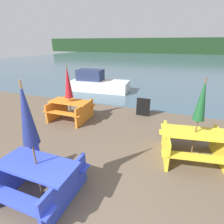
{
  "coord_description": "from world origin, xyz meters",
  "views": [
    {
      "loc": [
        1.63,
        -1.0,
        2.89
      ],
      "look_at": [
        -0.2,
        3.76,
        0.85
      ],
      "focal_mm": 28.0,
      "sensor_mm": 36.0,
      "label": 1
    }
  ],
  "objects_px": {
    "picnic_table_blue": "(39,177)",
    "umbrella_darkgreen": "(202,100)",
    "picnic_table_yellow": "(193,143)",
    "boat": "(98,83)",
    "umbrella_navy": "(26,115)",
    "picnic_table_orange": "(70,108)",
    "umbrella_crimson": "(68,82)",
    "signboard": "(143,107)"
  },
  "relations": [
    {
      "from": "picnic_table_blue",
      "to": "umbrella_darkgreen",
      "type": "distance_m",
      "value": 3.92
    },
    {
      "from": "picnic_table_yellow",
      "to": "boat",
      "type": "bearing_deg",
      "value": 134.02
    },
    {
      "from": "boat",
      "to": "umbrella_navy",
      "type": "bearing_deg",
      "value": -76.81
    },
    {
      "from": "picnic_table_orange",
      "to": "umbrella_darkgreen",
      "type": "relative_size",
      "value": 0.73
    },
    {
      "from": "picnic_table_orange",
      "to": "umbrella_darkgreen",
      "type": "xyz_separation_m",
      "value": [
        4.44,
        -1.07,
        1.17
      ]
    },
    {
      "from": "umbrella_crimson",
      "to": "picnic_table_orange",
      "type": "bearing_deg",
      "value": 180.0
    },
    {
      "from": "picnic_table_orange",
      "to": "umbrella_navy",
      "type": "height_order",
      "value": "umbrella_navy"
    },
    {
      "from": "picnic_table_yellow",
      "to": "signboard",
      "type": "xyz_separation_m",
      "value": [
        -1.81,
        2.46,
        -0.09
      ]
    },
    {
      "from": "picnic_table_yellow",
      "to": "picnic_table_orange",
      "type": "xyz_separation_m",
      "value": [
        -4.44,
        1.07,
        -0.01
      ]
    },
    {
      "from": "picnic_table_blue",
      "to": "umbrella_navy",
      "type": "relative_size",
      "value": 0.66
    },
    {
      "from": "picnic_table_blue",
      "to": "umbrella_darkgreen",
      "type": "xyz_separation_m",
      "value": [
        2.88,
        2.38,
        1.18
      ]
    },
    {
      "from": "umbrella_darkgreen",
      "to": "boat",
      "type": "relative_size",
      "value": 0.59
    },
    {
      "from": "picnic_table_blue",
      "to": "umbrella_darkgreen",
      "type": "relative_size",
      "value": 0.71
    },
    {
      "from": "umbrella_darkgreen",
      "to": "signboard",
      "type": "xyz_separation_m",
      "value": [
        -1.81,
        2.46,
        -1.26
      ]
    },
    {
      "from": "boat",
      "to": "signboard",
      "type": "xyz_separation_m",
      "value": [
        3.55,
        -3.08,
        -0.1
      ]
    },
    {
      "from": "picnic_table_yellow",
      "to": "umbrella_navy",
      "type": "xyz_separation_m",
      "value": [
        -2.88,
        -2.38,
        1.3
      ]
    },
    {
      "from": "picnic_table_blue",
      "to": "picnic_table_yellow",
      "type": "relative_size",
      "value": 0.83
    },
    {
      "from": "picnic_table_blue",
      "to": "signboard",
      "type": "xyz_separation_m",
      "value": [
        1.07,
        4.84,
        -0.08
      ]
    },
    {
      "from": "picnic_table_blue",
      "to": "umbrella_darkgreen",
      "type": "height_order",
      "value": "umbrella_darkgreen"
    },
    {
      "from": "picnic_table_orange",
      "to": "boat",
      "type": "height_order",
      "value": "boat"
    },
    {
      "from": "picnic_table_blue",
      "to": "boat",
      "type": "xyz_separation_m",
      "value": [
        -2.48,
        7.92,
        0.03
      ]
    },
    {
      "from": "picnic_table_orange",
      "to": "signboard",
      "type": "bearing_deg",
      "value": 27.91
    },
    {
      "from": "picnic_table_orange",
      "to": "boat",
      "type": "relative_size",
      "value": 0.43
    },
    {
      "from": "umbrella_darkgreen",
      "to": "picnic_table_blue",
      "type": "bearing_deg",
      "value": -140.36
    },
    {
      "from": "umbrella_navy",
      "to": "boat",
      "type": "relative_size",
      "value": 0.64
    },
    {
      "from": "umbrella_navy",
      "to": "boat",
      "type": "distance_m",
      "value": 8.4
    },
    {
      "from": "umbrella_crimson",
      "to": "boat",
      "type": "bearing_deg",
      "value": 101.6
    },
    {
      "from": "picnic_table_yellow",
      "to": "umbrella_navy",
      "type": "bearing_deg",
      "value": -140.36
    },
    {
      "from": "picnic_table_yellow",
      "to": "umbrella_darkgreen",
      "type": "xyz_separation_m",
      "value": [
        0.0,
        0.0,
        1.16
      ]
    },
    {
      "from": "umbrella_crimson",
      "to": "picnic_table_yellow",
      "type": "bearing_deg",
      "value": -13.56
    },
    {
      "from": "picnic_table_orange",
      "to": "boat",
      "type": "xyz_separation_m",
      "value": [
        -0.92,
        4.47,
        0.02
      ]
    },
    {
      "from": "umbrella_darkgreen",
      "to": "umbrella_navy",
      "type": "xyz_separation_m",
      "value": [
        -2.88,
        -2.38,
        0.13
      ]
    },
    {
      "from": "picnic_table_yellow",
      "to": "umbrella_crimson",
      "type": "distance_m",
      "value": 4.68
    },
    {
      "from": "picnic_table_blue",
      "to": "umbrella_crimson",
      "type": "distance_m",
      "value": 3.93
    },
    {
      "from": "umbrella_navy",
      "to": "boat",
      "type": "xyz_separation_m",
      "value": [
        -2.48,
        7.92,
        -1.29
      ]
    },
    {
      "from": "picnic_table_blue",
      "to": "umbrella_navy",
      "type": "height_order",
      "value": "umbrella_navy"
    },
    {
      "from": "umbrella_navy",
      "to": "signboard",
      "type": "distance_m",
      "value": 5.15
    },
    {
      "from": "picnic_table_blue",
      "to": "picnic_table_orange",
      "type": "bearing_deg",
      "value": 114.33
    },
    {
      "from": "umbrella_navy",
      "to": "boat",
      "type": "bearing_deg",
      "value": 107.37
    },
    {
      "from": "picnic_table_blue",
      "to": "boat",
      "type": "distance_m",
      "value": 8.3
    },
    {
      "from": "picnic_table_orange",
      "to": "umbrella_crimson",
      "type": "bearing_deg",
      "value": 0.0
    },
    {
      "from": "picnic_table_yellow",
      "to": "umbrella_crimson",
      "type": "relative_size",
      "value": 0.88
    }
  ]
}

